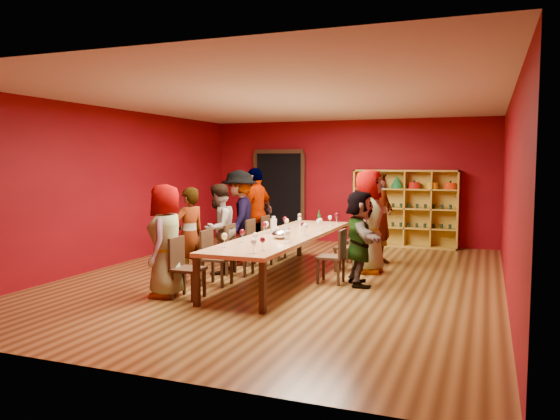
{
  "coord_description": "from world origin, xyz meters",
  "views": [
    {
      "loc": [
        3.2,
        -8.62,
        1.98
      ],
      "look_at": [
        -0.16,
        0.17,
        1.15
      ],
      "focal_mm": 35.0,
      "sensor_mm": 36.0,
      "label": 1
    }
  ],
  "objects_px": {
    "person_right_2": "(360,238)",
    "chair_person_right_4": "(362,238)",
    "chair_person_left_2": "(236,247)",
    "person_left_4": "(256,213)",
    "chair_person_left_0": "(183,264)",
    "person_right_4": "(380,218)",
    "tasting_table": "(285,237)",
    "chair_person_left_3": "(256,240)",
    "chair_person_left_1": "(213,254)",
    "chair_person_right_2": "(336,253)",
    "shelving_unit": "(405,205)",
    "chair_person_left_4": "(271,235)",
    "person_left_0": "(166,241)",
    "person_left_2": "(218,229)",
    "spittoon_bowl": "(280,235)",
    "person_left_3": "(240,218)",
    "person_right_3": "(368,221)",
    "wine_bottle": "(319,219)",
    "chair_person_right_3": "(351,244)",
    "person_left_1": "(189,235)"
  },
  "relations": [
    {
      "from": "chair_person_left_1",
      "to": "person_right_4",
      "type": "height_order",
      "value": "person_right_4"
    },
    {
      "from": "chair_person_right_2",
      "to": "chair_person_right_3",
      "type": "height_order",
      "value": "same"
    },
    {
      "from": "person_left_3",
      "to": "chair_person_right_2",
      "type": "relative_size",
      "value": 2.05
    },
    {
      "from": "chair_person_right_2",
      "to": "wine_bottle",
      "type": "distance_m",
      "value": 2.05
    },
    {
      "from": "chair_person_left_3",
      "to": "person_right_3",
      "type": "relative_size",
      "value": 0.48
    },
    {
      "from": "chair_person_left_3",
      "to": "person_left_4",
      "type": "bearing_deg",
      "value": 112.88
    },
    {
      "from": "chair_person_right_4",
      "to": "wine_bottle",
      "type": "relative_size",
      "value": 3.17
    },
    {
      "from": "chair_person_left_2",
      "to": "person_right_3",
      "type": "bearing_deg",
      "value": 26.21
    },
    {
      "from": "tasting_table",
      "to": "person_left_0",
      "type": "distance_m",
      "value": 2.18
    },
    {
      "from": "shelving_unit",
      "to": "person_left_2",
      "type": "distance_m",
      "value": 5.11
    },
    {
      "from": "chair_person_left_3",
      "to": "person_left_3",
      "type": "distance_m",
      "value": 0.54
    },
    {
      "from": "person_left_2",
      "to": "wine_bottle",
      "type": "bearing_deg",
      "value": 147.55
    },
    {
      "from": "chair_person_right_2",
      "to": "chair_person_right_4",
      "type": "relative_size",
      "value": 1.0
    },
    {
      "from": "shelving_unit",
      "to": "chair_person_right_2",
      "type": "relative_size",
      "value": 2.7
    },
    {
      "from": "chair_person_left_4",
      "to": "person_right_3",
      "type": "height_order",
      "value": "person_right_3"
    },
    {
      "from": "chair_person_left_0",
      "to": "person_right_4",
      "type": "relative_size",
      "value": 0.49
    },
    {
      "from": "person_right_4",
      "to": "spittoon_bowl",
      "type": "xyz_separation_m",
      "value": [
        -1.17,
        -2.4,
        -0.09
      ]
    },
    {
      "from": "chair_person_left_4",
      "to": "chair_person_right_2",
      "type": "height_order",
      "value": "same"
    },
    {
      "from": "chair_person_right_2",
      "to": "chair_person_right_4",
      "type": "bearing_deg",
      "value": 90.0
    },
    {
      "from": "shelving_unit",
      "to": "chair_person_right_2",
      "type": "distance_m",
      "value": 4.46
    },
    {
      "from": "person_left_3",
      "to": "wine_bottle",
      "type": "bearing_deg",
      "value": 108.53
    },
    {
      "from": "shelving_unit",
      "to": "person_left_4",
      "type": "distance_m",
      "value": 3.79
    },
    {
      "from": "chair_person_left_2",
      "to": "person_left_4",
      "type": "relative_size",
      "value": 0.48
    },
    {
      "from": "chair_person_left_1",
      "to": "chair_person_right_2",
      "type": "distance_m",
      "value": 1.99
    },
    {
      "from": "person_right_2",
      "to": "person_right_4",
      "type": "height_order",
      "value": "person_right_4"
    },
    {
      "from": "chair_person_left_1",
      "to": "chair_person_left_4",
      "type": "relative_size",
      "value": 1.0
    },
    {
      "from": "tasting_table",
      "to": "person_left_0",
      "type": "height_order",
      "value": "person_left_0"
    },
    {
      "from": "person_left_2",
      "to": "chair_person_right_3",
      "type": "distance_m",
      "value": 2.41
    },
    {
      "from": "person_right_2",
      "to": "chair_person_right_2",
      "type": "bearing_deg",
      "value": 67.53
    },
    {
      "from": "person_left_0",
      "to": "person_left_3",
      "type": "xyz_separation_m",
      "value": [
        -0.05,
        2.65,
        0.09
      ]
    },
    {
      "from": "shelving_unit",
      "to": "person_left_2",
      "type": "height_order",
      "value": "shelving_unit"
    },
    {
      "from": "person_left_2",
      "to": "spittoon_bowl",
      "type": "xyz_separation_m",
      "value": [
        1.34,
        -0.44,
        0.02
      ]
    },
    {
      "from": "tasting_table",
      "to": "chair_person_left_3",
      "type": "relative_size",
      "value": 5.06
    },
    {
      "from": "person_right_2",
      "to": "chair_person_right_4",
      "type": "bearing_deg",
      "value": -11.32
    },
    {
      "from": "chair_person_left_1",
      "to": "person_right_3",
      "type": "height_order",
      "value": "person_right_3"
    },
    {
      "from": "person_left_0",
      "to": "person_left_1",
      "type": "relative_size",
      "value": 1.06
    },
    {
      "from": "chair_person_left_3",
      "to": "chair_person_right_4",
      "type": "distance_m",
      "value": 2.11
    },
    {
      "from": "chair_person_right_2",
      "to": "person_right_2",
      "type": "bearing_deg",
      "value": 0.0
    },
    {
      "from": "person_left_3",
      "to": "person_left_1",
      "type": "bearing_deg",
      "value": -18.75
    },
    {
      "from": "chair_person_left_0",
      "to": "chair_person_right_2",
      "type": "height_order",
      "value": "same"
    },
    {
      "from": "chair_person_left_0",
      "to": "person_right_4",
      "type": "distance_m",
      "value": 4.32
    },
    {
      "from": "chair_person_left_0",
      "to": "person_left_3",
      "type": "height_order",
      "value": "person_left_3"
    },
    {
      "from": "person_left_0",
      "to": "chair_person_right_2",
      "type": "bearing_deg",
      "value": 114.43
    },
    {
      "from": "person_left_0",
      "to": "person_left_4",
      "type": "relative_size",
      "value": 0.89
    },
    {
      "from": "person_right_2",
      "to": "chair_person_left_3",
      "type": "bearing_deg",
      "value": 44.79
    },
    {
      "from": "tasting_table",
      "to": "chair_person_left_4",
      "type": "distance_m",
      "value": 1.84
    },
    {
      "from": "person_left_2",
      "to": "chair_person_right_2",
      "type": "distance_m",
      "value": 2.17
    },
    {
      "from": "shelving_unit",
      "to": "chair_person_left_4",
      "type": "xyz_separation_m",
      "value": [
        -2.31,
        -2.73,
        -0.49
      ]
    },
    {
      "from": "person_right_3",
      "to": "spittoon_bowl",
      "type": "bearing_deg",
      "value": 143.07
    },
    {
      "from": "person_right_2",
      "to": "chair_person_right_4",
      "type": "xyz_separation_m",
      "value": [
        -0.39,
        1.99,
        -0.27
      ]
    }
  ]
}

